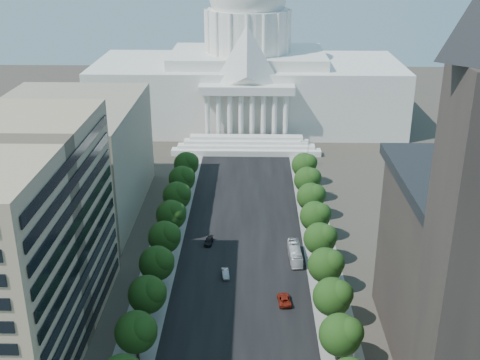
# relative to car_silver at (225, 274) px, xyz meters

# --- Properties ---
(road_asphalt) EXTENTS (30.00, 260.00, 0.01)m
(road_asphalt) POSITION_rel_car_silver_xyz_m (3.55, 24.89, -0.71)
(road_asphalt) COLOR black
(road_asphalt) RESTS_ON ground
(sidewalk_left) EXTENTS (8.00, 260.00, 0.02)m
(sidewalk_left) POSITION_rel_car_silver_xyz_m (-15.45, 24.89, -0.71)
(sidewalk_left) COLOR gray
(sidewalk_left) RESTS_ON ground
(sidewalk_right) EXTENTS (8.00, 260.00, 0.02)m
(sidewalk_right) POSITION_rel_car_silver_xyz_m (22.55, 24.89, -0.71)
(sidewalk_right) COLOR gray
(sidewalk_right) RESTS_ON ground
(capitol) EXTENTS (120.00, 56.00, 73.00)m
(capitol) POSITION_rel_car_silver_xyz_m (3.55, 119.78, 19.30)
(capitol) COLOR white
(capitol) RESTS_ON ground
(office_block_left_far) EXTENTS (38.00, 52.00, 30.00)m
(office_block_left_far) POSITION_rel_car_silver_xyz_m (-44.45, 34.89, 14.29)
(office_block_left_far) COLOR gray
(office_block_left_far) RESTS_ON ground
(tree_l_c) EXTENTS (7.79, 7.60, 9.97)m
(tree_l_c) POSITION_rel_car_silver_xyz_m (-14.11, -29.31, 5.74)
(tree_l_c) COLOR #33261C
(tree_l_c) RESTS_ON ground
(tree_l_d) EXTENTS (7.79, 7.60, 9.97)m
(tree_l_d) POSITION_rel_car_silver_xyz_m (-14.11, -17.31, 5.74)
(tree_l_d) COLOR #33261C
(tree_l_d) RESTS_ON ground
(tree_l_e) EXTENTS (7.79, 7.60, 9.97)m
(tree_l_e) POSITION_rel_car_silver_xyz_m (-14.11, -5.31, 5.74)
(tree_l_e) COLOR #33261C
(tree_l_e) RESTS_ON ground
(tree_l_f) EXTENTS (7.79, 7.60, 9.97)m
(tree_l_f) POSITION_rel_car_silver_xyz_m (-14.11, 6.69, 5.74)
(tree_l_f) COLOR #33261C
(tree_l_f) RESTS_ON ground
(tree_l_g) EXTENTS (7.79, 7.60, 9.97)m
(tree_l_g) POSITION_rel_car_silver_xyz_m (-14.11, 18.69, 5.74)
(tree_l_g) COLOR #33261C
(tree_l_g) RESTS_ON ground
(tree_l_h) EXTENTS (7.79, 7.60, 9.97)m
(tree_l_h) POSITION_rel_car_silver_xyz_m (-14.11, 30.69, 5.74)
(tree_l_h) COLOR #33261C
(tree_l_h) RESTS_ON ground
(tree_l_i) EXTENTS (7.79, 7.60, 9.97)m
(tree_l_i) POSITION_rel_car_silver_xyz_m (-14.11, 42.69, 5.74)
(tree_l_i) COLOR #33261C
(tree_l_i) RESTS_ON ground
(tree_l_j) EXTENTS (7.79, 7.60, 9.97)m
(tree_l_j) POSITION_rel_car_silver_xyz_m (-14.11, 54.69, 5.74)
(tree_l_j) COLOR #33261C
(tree_l_j) RESTS_ON ground
(tree_r_c) EXTENTS (7.79, 7.60, 9.97)m
(tree_r_c) POSITION_rel_car_silver_xyz_m (21.89, -29.31, 5.74)
(tree_r_c) COLOR #33261C
(tree_r_c) RESTS_ON ground
(tree_r_d) EXTENTS (7.79, 7.60, 9.97)m
(tree_r_d) POSITION_rel_car_silver_xyz_m (21.89, -17.31, 5.74)
(tree_r_d) COLOR #33261C
(tree_r_d) RESTS_ON ground
(tree_r_e) EXTENTS (7.79, 7.60, 9.97)m
(tree_r_e) POSITION_rel_car_silver_xyz_m (21.89, -5.31, 5.74)
(tree_r_e) COLOR #33261C
(tree_r_e) RESTS_ON ground
(tree_r_f) EXTENTS (7.79, 7.60, 9.97)m
(tree_r_f) POSITION_rel_car_silver_xyz_m (21.89, 6.69, 5.74)
(tree_r_f) COLOR #33261C
(tree_r_f) RESTS_ON ground
(tree_r_g) EXTENTS (7.79, 7.60, 9.97)m
(tree_r_g) POSITION_rel_car_silver_xyz_m (21.89, 18.69, 5.74)
(tree_r_g) COLOR #33261C
(tree_r_g) RESTS_ON ground
(tree_r_h) EXTENTS (7.79, 7.60, 9.97)m
(tree_r_h) POSITION_rel_car_silver_xyz_m (21.89, 30.69, 5.74)
(tree_r_h) COLOR #33261C
(tree_r_h) RESTS_ON ground
(tree_r_i) EXTENTS (7.79, 7.60, 9.97)m
(tree_r_i) POSITION_rel_car_silver_xyz_m (21.89, 42.69, 5.74)
(tree_r_i) COLOR #33261C
(tree_r_i) RESTS_ON ground
(tree_r_j) EXTENTS (7.79, 7.60, 9.97)m
(tree_r_j) POSITION_rel_car_silver_xyz_m (21.89, 54.69, 5.74)
(tree_r_j) COLOR #33261C
(tree_r_j) RESTS_ON ground
(streetlight_b) EXTENTS (2.61, 0.44, 9.00)m
(streetlight_b) POSITION_rel_car_silver_xyz_m (23.45, -30.11, 5.11)
(streetlight_b) COLOR gray
(streetlight_b) RESTS_ON ground
(streetlight_c) EXTENTS (2.61, 0.44, 9.00)m
(streetlight_c) POSITION_rel_car_silver_xyz_m (23.45, -5.11, 5.11)
(streetlight_c) COLOR gray
(streetlight_c) RESTS_ON ground
(streetlight_d) EXTENTS (2.61, 0.44, 9.00)m
(streetlight_d) POSITION_rel_car_silver_xyz_m (23.45, 19.89, 5.11)
(streetlight_d) COLOR gray
(streetlight_d) RESTS_ON ground
(streetlight_e) EXTENTS (2.61, 0.44, 9.00)m
(streetlight_e) POSITION_rel_car_silver_xyz_m (23.45, 44.89, 5.11)
(streetlight_e) COLOR gray
(streetlight_e) RESTS_ON ground
(streetlight_f) EXTENTS (2.61, 0.44, 9.00)m
(streetlight_f) POSITION_rel_car_silver_xyz_m (23.45, 69.89, 5.11)
(streetlight_f) COLOR gray
(streetlight_f) RESTS_ON ground
(car_silver) EXTENTS (2.09, 4.49, 1.43)m
(car_silver) POSITION_rel_car_silver_xyz_m (0.00, 0.00, 0.00)
(car_silver) COLOR #929398
(car_silver) RESTS_ON ground
(car_red) EXTENTS (3.06, 5.76, 1.54)m
(car_red) POSITION_rel_car_silver_xyz_m (12.72, -10.13, 0.06)
(car_red) COLOR maroon
(car_red) RESTS_ON ground
(car_dark_b) EXTENTS (2.36, 4.77, 1.33)m
(car_dark_b) POSITION_rel_car_silver_xyz_m (-4.85, 15.28, -0.05)
(car_dark_b) COLOR black
(car_dark_b) RESTS_ON ground
(city_bus) EXTENTS (3.09, 11.10, 3.06)m
(city_bus) POSITION_rel_car_silver_xyz_m (16.09, 8.26, 0.82)
(city_bus) COLOR silver
(city_bus) RESTS_ON ground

